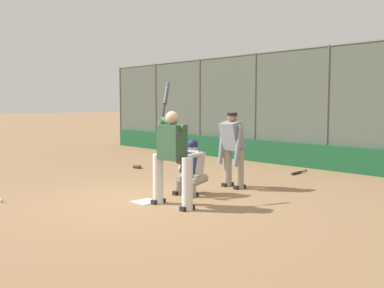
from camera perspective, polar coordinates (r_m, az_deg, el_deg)
The scene contains 11 objects.
ground_plane at distance 8.56m, azimuth -5.87°, elevation -7.33°, with size 160.00×160.00×0.00m, color #93704C.
home_plate_marker at distance 8.56m, azimuth -5.87°, elevation -7.29°, with size 0.43×0.43×0.01m, color white.
backstop_fence at distance 13.12m, azimuth 16.88°, elevation 4.80°, with size 20.95×0.08×3.47m.
padding_wall at distance 13.12m, azimuth 16.49°, elevation -1.64°, with size 20.45×0.18×0.69m, color #19512D.
batter_at_plate at distance 8.00m, azimuth -2.56°, elevation -1.40°, with size 1.09×0.58×2.25m.
catcher_behind_plate at distance 9.10m, azimuth -0.21°, elevation -2.84°, with size 0.61×0.72×1.13m.
umpire_home at distance 9.85m, azimuth 5.14°, elevation -0.44°, with size 0.68×0.44×1.67m.
spare_bat_near_backstop at distance 12.18m, azimuth 13.26°, elevation -3.56°, with size 0.17×0.84×0.07m.
spare_bat_third_base_side at distance 16.10m, azimuth -3.35°, elevation -1.35°, with size 0.38×0.78×0.07m.
fielding_glove_on_dirt at distance 12.96m, azimuth -6.92°, elevation -2.88°, with size 0.27×0.21×0.10m.
baseball_loose at distance 9.23m, azimuth -23.07°, elevation -6.58°, with size 0.07×0.07×0.07m, color white.
Camera 1 is at (-6.74, 4.95, 1.84)m, focal length 42.00 mm.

